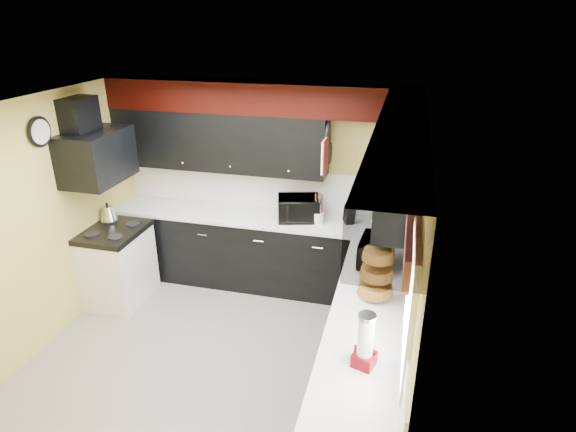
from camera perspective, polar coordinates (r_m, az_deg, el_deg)
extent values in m
plane|color=gray|center=(5.11, -8.60, -16.29)|extent=(3.60, 3.60, 0.00)
cube|color=#E0C666|center=(5.97, -2.82, 3.91)|extent=(3.60, 0.06, 2.50)
cube|color=#E0C666|center=(4.10, 14.39, -6.44)|extent=(0.06, 3.60, 2.50)
cube|color=#E0C666|center=(5.36, -27.54, -1.18)|extent=(0.06, 3.60, 2.50)
cube|color=white|center=(4.02, -10.77, 12.40)|extent=(3.60, 3.60, 0.06)
cube|color=black|center=(6.03, -3.49, -4.21)|extent=(3.60, 0.60, 0.90)
cube|color=black|center=(4.31, 9.06, -17.28)|extent=(0.60, 3.00, 0.90)
cube|color=white|center=(5.83, -3.61, -0.11)|extent=(3.62, 0.64, 0.04)
cube|color=white|center=(4.02, 9.49, -12.19)|extent=(0.64, 3.02, 0.04)
cube|color=white|center=(5.98, -2.84, 3.34)|extent=(3.60, 0.02, 0.50)
cube|color=white|center=(4.13, 14.17, -7.15)|extent=(0.02, 3.60, 0.50)
cube|color=black|center=(5.82, -8.21, 8.84)|extent=(2.60, 0.35, 0.70)
cube|color=black|center=(4.71, 13.10, 4.98)|extent=(0.35, 1.80, 0.70)
cube|color=black|center=(5.54, -3.60, 13.85)|extent=(3.60, 0.36, 0.35)
cube|color=black|center=(3.52, 13.15, 7.75)|extent=(0.36, 3.24, 0.35)
cube|color=white|center=(6.05, -19.44, -5.72)|extent=(0.60, 0.75, 0.86)
cube|color=black|center=(5.85, -20.04, -1.78)|extent=(0.62, 0.77, 0.06)
cube|color=black|center=(5.58, -21.72, 6.58)|extent=(0.50, 0.78, 0.55)
cube|color=black|center=(5.57, -23.48, 10.75)|extent=(0.24, 0.40, 0.40)
cube|color=red|center=(2.98, 14.11, -3.02)|extent=(0.04, 0.88, 0.20)
cube|color=white|center=(5.16, 4.36, 7.12)|extent=(0.03, 0.26, 0.35)
imported|color=black|center=(5.65, 1.29, 0.90)|extent=(0.57, 0.51, 0.28)
imported|color=black|center=(4.76, 10.44, -4.14)|extent=(0.34, 0.48, 0.26)
cylinder|color=white|center=(5.58, 3.59, -0.23)|extent=(0.15, 0.15, 0.14)
cube|color=black|center=(5.59, 7.27, 0.15)|extent=(0.15, 0.17, 0.22)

